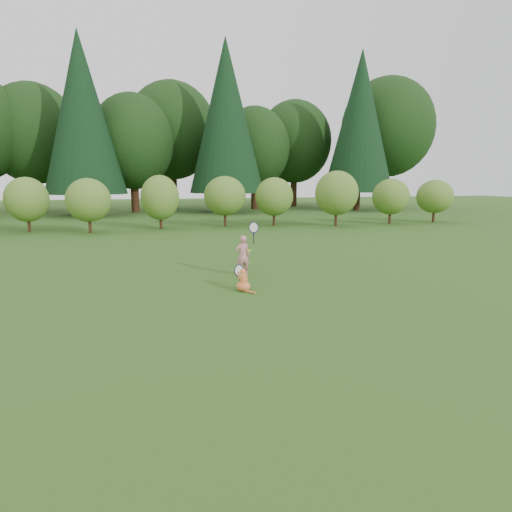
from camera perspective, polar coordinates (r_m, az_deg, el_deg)
name	(u,v)px	position (r m, az deg, el deg)	size (l,w,h in m)	color
ground	(256,295)	(9.10, -0.03, -5.25)	(100.00, 100.00, 0.00)	#305116
shrub_row	(194,201)	(21.65, -8.26, 7.29)	(28.00, 3.00, 2.80)	#5D7524
woodland_backdrop	(178,106)	(32.00, -10.39, 19.06)	(48.00, 10.00, 15.00)	black
child	(243,255)	(10.86, -1.73, 0.18)	(0.59, 0.37, 1.54)	#D27E86
cat	(243,279)	(9.41, -1.73, -3.09)	(0.43, 0.69, 0.70)	orange
tennis_ball	(249,251)	(10.62, -0.88, 0.68)	(0.07, 0.07, 0.07)	#AACD18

